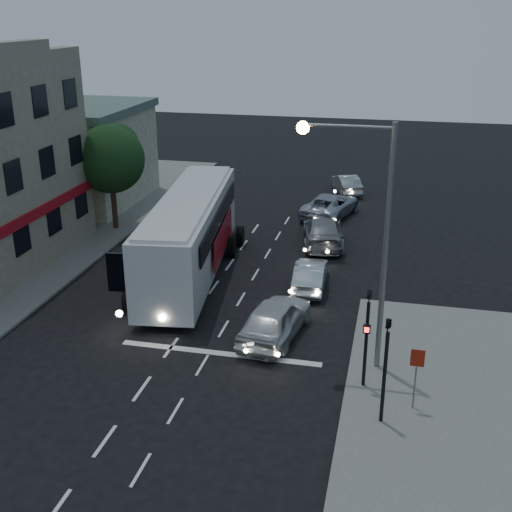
% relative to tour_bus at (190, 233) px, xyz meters
% --- Properties ---
extents(ground, '(120.00, 120.00, 0.00)m').
position_rel_tour_bus_xyz_m(ground, '(1.57, -9.43, -2.18)').
color(ground, black).
extents(road_markings, '(8.00, 30.55, 0.01)m').
position_rel_tour_bus_xyz_m(road_markings, '(2.86, -6.12, -2.18)').
color(road_markings, silver).
rests_on(road_markings, ground).
extents(tour_bus, '(4.40, 13.43, 4.04)m').
position_rel_tour_bus_xyz_m(tour_bus, '(0.00, 0.00, 0.00)').
color(tour_bus, silver).
rests_on(tour_bus, ground).
extents(car_suv, '(2.61, 5.06, 1.65)m').
position_rel_tour_bus_xyz_m(car_suv, '(5.40, -5.63, -1.36)').
color(car_suv, silver).
rests_on(car_suv, ground).
extents(car_sedan_a, '(1.62, 4.11, 1.33)m').
position_rel_tour_bus_xyz_m(car_sedan_a, '(6.08, -0.42, -1.52)').
color(car_sedan_a, silver).
rests_on(car_sedan_a, ground).
extents(car_sedan_b, '(3.00, 5.60, 1.54)m').
position_rel_tour_bus_xyz_m(car_sedan_b, '(5.91, 5.67, -1.41)').
color(car_sedan_b, gray).
rests_on(car_sedan_b, ground).
extents(car_sedan_c, '(3.68, 5.78, 1.48)m').
position_rel_tour_bus_xyz_m(car_sedan_c, '(5.70, 11.05, -1.44)').
color(car_sedan_c, '#9DA2B1').
rests_on(car_sedan_c, ground).
extents(car_extra, '(2.70, 4.31, 1.34)m').
position_rel_tour_bus_xyz_m(car_extra, '(6.19, 16.94, -1.51)').
color(car_extra, '#AFAFB0').
rests_on(car_extra, ground).
extents(traffic_signal_main, '(0.25, 0.35, 4.10)m').
position_rel_tour_bus_xyz_m(traffic_signal_main, '(9.17, -8.65, 0.24)').
color(traffic_signal_main, black).
rests_on(traffic_signal_main, sidewalk_near).
extents(traffic_signal_side, '(0.18, 0.15, 4.10)m').
position_rel_tour_bus_xyz_m(traffic_signal_side, '(9.87, -10.63, 0.24)').
color(traffic_signal_side, black).
rests_on(traffic_signal_side, sidewalk_near).
extents(regulatory_sign, '(0.45, 0.12, 2.20)m').
position_rel_tour_bus_xyz_m(regulatory_sign, '(10.87, -9.66, -0.59)').
color(regulatory_sign, slate).
rests_on(regulatory_sign, sidewalk_near).
extents(streetlight, '(3.32, 0.44, 9.00)m').
position_rel_tour_bus_xyz_m(streetlight, '(8.92, -7.23, 3.55)').
color(streetlight, slate).
rests_on(streetlight, sidewalk_near).
extents(low_building_north, '(9.40, 9.40, 6.50)m').
position_rel_tour_bus_xyz_m(low_building_north, '(-11.93, 10.57, 1.21)').
color(low_building_north, gray).
rests_on(low_building_north, sidewalk_far).
extents(street_tree, '(4.00, 4.00, 6.20)m').
position_rel_tour_bus_xyz_m(street_tree, '(-6.63, 5.60, 2.31)').
color(street_tree, black).
rests_on(street_tree, sidewalk_far).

